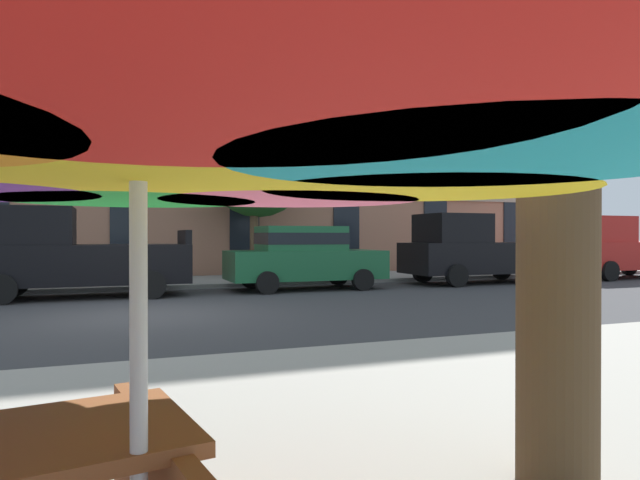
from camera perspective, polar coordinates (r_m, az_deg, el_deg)
ground_plane at (r=11.08m, az=-18.07°, el=-7.43°), size 120.00×120.00×0.00m
sidewalk_far at (r=17.83m, az=-19.14°, el=-4.27°), size 56.00×3.60×0.12m
apartment_building at (r=26.76m, az=-19.72°, el=14.42°), size 36.81×12.08×16.00m
pickup_black at (r=14.70m, az=-24.38°, el=-1.50°), size 5.10×2.12×2.20m
sedan_green at (r=15.54m, az=-1.67°, el=-1.65°), size 4.40×1.98×1.78m
pickup_black_midblock at (r=18.28m, az=15.74°, el=-1.12°), size 5.10×2.12×2.20m
pickup_red at (r=22.40m, az=28.22°, el=-0.87°), size 5.10×2.12×2.20m
street_tree_middle at (r=18.84m, az=-6.25°, el=7.65°), size 3.53×3.78×5.70m
patio_umbrella at (r=2.01m, az=-18.30°, el=12.43°), size 3.58×3.58×2.22m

